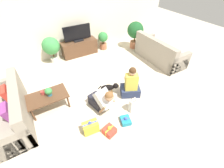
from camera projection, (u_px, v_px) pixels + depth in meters
name	position (u px, v px, depth m)	size (l,w,h in m)	color
ground_plane	(107.00, 89.00, 4.44)	(16.00, 16.00, 0.00)	beige
wall_back	(70.00, 19.00, 5.32)	(8.40, 0.06, 2.60)	silver
sofa_left	(10.00, 112.00, 3.37)	(0.84, 1.90, 0.87)	gray
sofa_right	(159.00, 53.00, 5.45)	(0.84, 1.90, 0.87)	gray
coffee_table	(47.00, 97.00, 3.65)	(0.96, 0.58, 0.42)	brown
tv_console	(80.00, 48.00, 5.82)	(1.33, 0.45, 0.56)	brown
tv	(77.00, 34.00, 5.47)	(1.02, 0.20, 0.58)	black
potted_plant_corner_right	(135.00, 32.00, 6.00)	(0.64, 0.64, 1.07)	#A36042
potted_plant_back_right	(103.00, 39.00, 6.09)	(0.39, 0.39, 0.71)	#A36042
potted_plant_back_left	(51.00, 47.00, 5.19)	(0.59, 0.59, 0.93)	beige
person_kneeling	(102.00, 100.00, 3.62)	(0.48, 0.79, 0.77)	#23232D
person_sitting	(131.00, 85.00, 4.04)	(0.64, 0.61, 0.93)	#283351
dog	(110.00, 87.00, 4.11)	(0.55, 0.31, 0.37)	black
gift_box_a	(109.00, 131.00, 3.27)	(0.30, 0.31, 0.22)	red
gift_box_b	(126.00, 120.00, 3.51)	(0.28, 0.31, 0.17)	teal
gift_box_c	(91.00, 127.00, 3.28)	(0.35, 0.24, 0.33)	yellow
gift_bag_a	(133.00, 105.00, 3.70)	(0.21, 0.14, 0.39)	white
mug	(43.00, 93.00, 3.64)	(0.12, 0.08, 0.09)	#B23D38
tabletop_plant	(49.00, 92.00, 3.56)	(0.17, 0.17, 0.22)	#336B84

